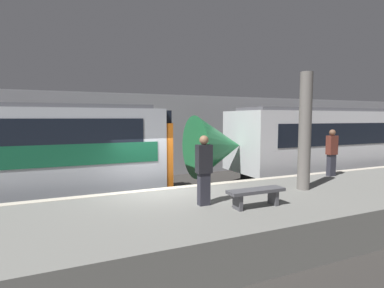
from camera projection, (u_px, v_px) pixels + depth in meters
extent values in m
plane|color=#33302D|center=(158.00, 220.00, 9.41)|extent=(120.00, 120.00, 0.00)
cube|color=slate|center=(184.00, 227.00, 7.42)|extent=(40.00, 4.27, 1.01)
cube|color=beige|center=(160.00, 189.00, 9.19)|extent=(40.00, 0.30, 0.01)
cube|color=#939399|center=(118.00, 136.00, 15.50)|extent=(50.00, 0.15, 4.48)
cylinder|color=slate|center=(305.00, 131.00, 9.06)|extent=(0.37, 0.37, 3.56)
cone|color=#238447|center=(218.00, 146.00, 12.78)|extent=(2.20, 2.63, 2.63)
sphere|color=#F2EFCC|center=(198.00, 157.00, 12.43)|extent=(0.20, 0.20, 0.20)
cube|color=orange|center=(157.00, 151.00, 11.71)|extent=(0.25, 2.93, 2.22)
cube|color=black|center=(157.00, 123.00, 11.61)|extent=(0.25, 2.64, 0.89)
sphere|color=#EA4C42|center=(167.00, 163.00, 11.19)|extent=(0.18, 0.18, 0.18)
sphere|color=#EA4C42|center=(156.00, 158.00, 12.42)|extent=(0.18, 0.18, 0.18)
cube|color=#2D2D38|center=(204.00, 189.00, 7.50)|extent=(0.28, 0.20, 0.82)
cube|color=#232328|center=(204.00, 159.00, 7.43)|extent=(0.38, 0.24, 0.71)
sphere|color=#9E7051|center=(204.00, 140.00, 7.39)|extent=(0.23, 0.23, 0.23)
cube|color=#2D2D38|center=(331.00, 165.00, 11.28)|extent=(0.28, 0.20, 0.82)
cube|color=brown|center=(332.00, 145.00, 11.21)|extent=(0.38, 0.24, 0.71)
sphere|color=brown|center=(332.00, 133.00, 11.17)|extent=(0.23, 0.23, 0.23)
cube|color=#4C4C51|center=(238.00, 201.00, 7.13)|extent=(0.10, 0.32, 0.41)
cube|color=#4C4C51|center=(273.00, 197.00, 7.55)|extent=(0.10, 0.32, 0.41)
cube|color=#4C4C51|center=(256.00, 191.00, 7.32)|extent=(1.50, 0.40, 0.08)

